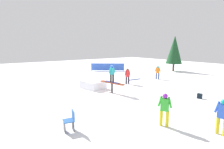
{
  "coord_description": "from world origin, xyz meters",
  "views": [
    {
      "loc": [
        10.49,
        -7.61,
        3.57
      ],
      "look_at": [
        0.0,
        0.0,
        1.42
      ],
      "focal_mm": 28.0,
      "sensor_mm": 36.0,
      "label": 1
    }
  ],
  "objects_px": {
    "loose_snowboard_navy": "(135,79)",
    "rail_feature": "(112,84)",
    "bystander_orange": "(158,72)",
    "folding_chair": "(70,121)",
    "bystander_blue": "(222,115)",
    "bystander_red": "(128,75)",
    "bystander_green": "(165,108)",
    "pine_tree_near": "(174,50)",
    "main_rider_on_rail": "(112,74)",
    "loose_snowboard_white": "(157,94)",
    "backpack_on_snow": "(200,96)",
    "loose_snowboard_magenta": "(89,82)"
  },
  "relations": [
    {
      "from": "loose_snowboard_navy",
      "to": "rail_feature",
      "type": "bearing_deg",
      "value": -146.89
    },
    {
      "from": "bystander_orange",
      "to": "folding_chair",
      "type": "distance_m",
      "value": 13.31
    },
    {
      "from": "bystander_blue",
      "to": "bystander_red",
      "type": "bearing_deg",
      "value": 156.52
    },
    {
      "from": "bystander_green",
      "to": "pine_tree_near",
      "type": "bearing_deg",
      "value": 95.44
    },
    {
      "from": "main_rider_on_rail",
      "to": "pine_tree_near",
      "type": "bearing_deg",
      "value": 95.85
    },
    {
      "from": "loose_snowboard_white",
      "to": "folding_chair",
      "type": "distance_m",
      "value": 7.66
    },
    {
      "from": "bystander_green",
      "to": "loose_snowboard_navy",
      "type": "relative_size",
      "value": 0.97
    },
    {
      "from": "pine_tree_near",
      "to": "loose_snowboard_white",
      "type": "bearing_deg",
      "value": -60.0
    },
    {
      "from": "rail_feature",
      "to": "bystander_green",
      "type": "xyz_separation_m",
      "value": [
        5.9,
        -1.41,
        0.16
      ]
    },
    {
      "from": "folding_chair",
      "to": "loose_snowboard_white",
      "type": "bearing_deg",
      "value": 113.35
    },
    {
      "from": "main_rider_on_rail",
      "to": "bystander_orange",
      "type": "distance_m",
      "value": 7.37
    },
    {
      "from": "bystander_red",
      "to": "pine_tree_near",
      "type": "bearing_deg",
      "value": -160.41
    },
    {
      "from": "bystander_orange",
      "to": "loose_snowboard_white",
      "type": "bearing_deg",
      "value": -101.32
    },
    {
      "from": "rail_feature",
      "to": "bystander_green",
      "type": "relative_size",
      "value": 1.51
    },
    {
      "from": "loose_snowboard_navy",
      "to": "bystander_green",
      "type": "bearing_deg",
      "value": -122.55
    },
    {
      "from": "bystander_blue",
      "to": "loose_snowboard_white",
      "type": "bearing_deg",
      "value": 148.96
    },
    {
      "from": "bystander_red",
      "to": "loose_snowboard_navy",
      "type": "distance_m",
      "value": 2.47
    },
    {
      "from": "backpack_on_snow",
      "to": "loose_snowboard_white",
      "type": "bearing_deg",
      "value": 17.65
    },
    {
      "from": "loose_snowboard_navy",
      "to": "bystander_blue",
      "type": "bearing_deg",
      "value": -112.42
    },
    {
      "from": "bystander_green",
      "to": "rail_feature",
      "type": "bearing_deg",
      "value": 138.33
    },
    {
      "from": "folding_chair",
      "to": "rail_feature",
      "type": "bearing_deg",
      "value": 139.27
    },
    {
      "from": "bystander_orange",
      "to": "folding_chair",
      "type": "height_order",
      "value": "bystander_orange"
    },
    {
      "from": "main_rider_on_rail",
      "to": "loose_snowboard_navy",
      "type": "height_order",
      "value": "main_rider_on_rail"
    },
    {
      "from": "loose_snowboard_magenta",
      "to": "bystander_red",
      "type": "bearing_deg",
      "value": -5.23
    },
    {
      "from": "rail_feature",
      "to": "bystander_orange",
      "type": "xyz_separation_m",
      "value": [
        -1.56,
        7.17,
        0.11
      ]
    },
    {
      "from": "bystander_orange",
      "to": "bystander_red",
      "type": "bearing_deg",
      "value": -142.53
    },
    {
      "from": "loose_snowboard_white",
      "to": "folding_chair",
      "type": "relative_size",
      "value": 1.51
    },
    {
      "from": "bystander_orange",
      "to": "backpack_on_snow",
      "type": "bearing_deg",
      "value": -77.88
    },
    {
      "from": "folding_chair",
      "to": "backpack_on_snow",
      "type": "xyz_separation_m",
      "value": [
        0.86,
        8.96,
        -0.24
      ]
    },
    {
      "from": "backpack_on_snow",
      "to": "loose_snowboard_navy",
      "type": "bearing_deg",
      "value": -21.77
    },
    {
      "from": "loose_snowboard_navy",
      "to": "bystander_orange",
      "type": "bearing_deg",
      "value": -26.58
    },
    {
      "from": "bystander_green",
      "to": "folding_chair",
      "type": "bearing_deg",
      "value": -148.25
    },
    {
      "from": "pine_tree_near",
      "to": "bystander_orange",
      "type": "bearing_deg",
      "value": -68.1
    },
    {
      "from": "rail_feature",
      "to": "main_rider_on_rail",
      "type": "relative_size",
      "value": 1.66
    },
    {
      "from": "bystander_red",
      "to": "loose_snowboard_white",
      "type": "bearing_deg",
      "value": 89.08
    },
    {
      "from": "folding_chair",
      "to": "backpack_on_snow",
      "type": "distance_m",
      "value": 9.01
    },
    {
      "from": "bystander_green",
      "to": "bystander_red",
      "type": "relative_size",
      "value": 1.03
    },
    {
      "from": "bystander_orange",
      "to": "loose_snowboard_magenta",
      "type": "bearing_deg",
      "value": -164.48
    },
    {
      "from": "bystander_red",
      "to": "folding_chair",
      "type": "xyz_separation_m",
      "value": [
        5.52,
        -8.0,
        -0.41
      ]
    },
    {
      "from": "loose_snowboard_navy",
      "to": "bystander_red",
      "type": "bearing_deg",
      "value": -146.91
    },
    {
      "from": "bystander_red",
      "to": "bystander_orange",
      "type": "bearing_deg",
      "value": -175.32
    },
    {
      "from": "folding_chair",
      "to": "loose_snowboard_navy",
      "type": "bearing_deg",
      "value": 135.19
    },
    {
      "from": "main_rider_on_rail",
      "to": "pine_tree_near",
      "type": "height_order",
      "value": "pine_tree_near"
    },
    {
      "from": "loose_snowboard_magenta",
      "to": "folding_chair",
      "type": "distance_m",
      "value": 9.97
    },
    {
      "from": "bystander_green",
      "to": "bystander_blue",
      "type": "bearing_deg",
      "value": 5.19
    },
    {
      "from": "main_rider_on_rail",
      "to": "backpack_on_snow",
      "type": "distance_m",
      "value": 6.3
    },
    {
      "from": "bystander_orange",
      "to": "loose_snowboard_navy",
      "type": "relative_size",
      "value": 0.92
    },
    {
      "from": "rail_feature",
      "to": "pine_tree_near",
      "type": "relative_size",
      "value": 0.46
    },
    {
      "from": "pine_tree_near",
      "to": "bystander_blue",
      "type": "bearing_deg",
      "value": -49.43
    },
    {
      "from": "bystander_green",
      "to": "pine_tree_near",
      "type": "relative_size",
      "value": 0.31
    }
  ]
}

